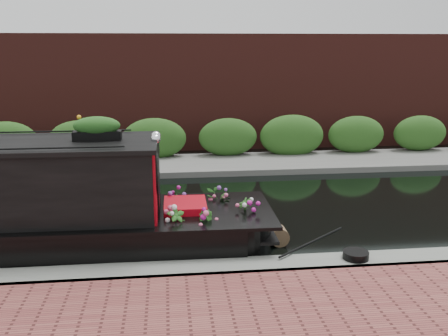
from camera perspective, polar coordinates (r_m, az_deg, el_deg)
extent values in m
plane|color=black|center=(11.15, -7.97, -5.28)|extent=(80.00, 80.00, 0.00)
cube|color=slate|center=(8.10, -8.46, -12.97)|extent=(40.00, 0.60, 0.50)
cube|color=#62615E|center=(15.18, -7.65, -0.06)|extent=(40.00, 2.40, 0.34)
cube|color=#28551C|center=(16.05, -7.60, 0.71)|extent=(40.00, 1.10, 2.80)
cube|color=#4E1E1A|center=(18.10, -7.51, 2.23)|extent=(40.00, 1.00, 8.00)
cube|color=#B70715|center=(8.87, -7.70, -1.22)|extent=(0.08, 1.65, 1.27)
cube|color=black|center=(8.17, -16.64, -2.51)|extent=(0.85, 0.04, 0.52)
cube|color=#B70715|center=(9.08, -4.45, -5.31)|extent=(0.77, 0.86, 0.47)
sphere|color=white|center=(8.58, -7.81, 3.32)|extent=(0.17, 0.17, 0.17)
sphere|color=white|center=(8.84, -7.78, 3.64)|extent=(0.17, 0.17, 0.17)
cube|color=black|center=(8.78, -14.28, 3.60)|extent=(0.82, 0.23, 0.16)
ellipsoid|color=orange|center=(8.75, -14.36, 4.83)|extent=(0.89, 0.24, 0.23)
imported|color=#265C1E|center=(8.44, -5.46, -6.43)|extent=(0.36, 0.31, 0.58)
imported|color=#265C1E|center=(8.46, -1.98, -6.59)|extent=(0.36, 0.35, 0.51)
imported|color=#265C1E|center=(9.59, -0.49, -4.00)|extent=(0.58, 0.54, 0.53)
imported|color=#265C1E|center=(9.02, 2.38, -5.16)|extent=(0.39, 0.39, 0.55)
imported|color=#265C1E|center=(9.65, -5.28, -4.03)|extent=(0.22, 0.29, 0.51)
cylinder|color=brown|center=(9.46, 6.25, -7.67)|extent=(0.35, 0.34, 0.35)
cylinder|color=black|center=(8.53, 14.83, -9.59)|extent=(0.42, 0.42, 0.12)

